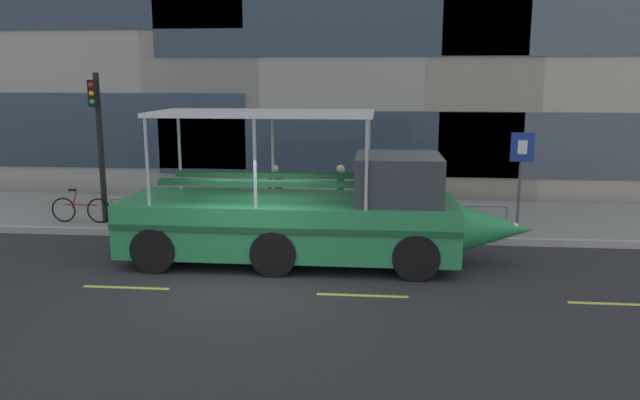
% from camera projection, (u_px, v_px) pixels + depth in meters
% --- Properties ---
extents(ground_plane, '(120.00, 120.00, 0.00)m').
position_uv_depth(ground_plane, '(252.00, 276.00, 13.21)').
color(ground_plane, '#2B2B2D').
extents(sidewalk, '(32.00, 4.80, 0.18)m').
position_uv_depth(sidewalk, '(290.00, 215.00, 18.66)').
color(sidewalk, gray).
rests_on(sidewalk, ground_plane).
extents(curb_edge, '(32.00, 0.18, 0.18)m').
position_uv_depth(curb_edge, '(276.00, 236.00, 16.23)').
color(curb_edge, '#B2ADA3').
rests_on(curb_edge, ground_plane).
extents(lane_centreline, '(25.80, 0.12, 0.01)m').
position_uv_depth(lane_centreline, '(242.00, 291.00, 12.26)').
color(lane_centreline, '#DBD64C').
rests_on(lane_centreline, ground_plane).
extents(curb_guardrail, '(10.74, 0.09, 0.80)m').
position_uv_depth(curb_guardrail, '(303.00, 210.00, 16.38)').
color(curb_guardrail, gray).
rests_on(curb_guardrail, sidewalk).
extents(traffic_light_pole, '(0.24, 0.46, 4.15)m').
position_uv_depth(traffic_light_pole, '(99.00, 133.00, 16.83)').
color(traffic_light_pole, black).
rests_on(traffic_light_pole, sidewalk).
extents(parking_sign, '(0.60, 0.12, 2.62)m').
position_uv_depth(parking_sign, '(521.00, 164.00, 16.11)').
color(parking_sign, '#4C4F54').
rests_on(parking_sign, sidewalk).
extents(leaned_bicycle, '(1.74, 0.46, 0.96)m').
position_uv_depth(leaned_bicycle, '(81.00, 209.00, 17.28)').
color(leaned_bicycle, black).
rests_on(leaned_bicycle, sidewalk).
extents(duck_tour_boat, '(9.43, 2.55, 3.46)m').
position_uv_depth(duck_tour_boat, '(313.00, 215.00, 14.06)').
color(duck_tour_boat, '#2D9351').
rests_on(duck_tour_boat, ground_plane).
extents(pedestrian_near_bow, '(0.22, 0.47, 1.61)m').
position_uv_depth(pedestrian_near_bow, '(408.00, 186.00, 17.57)').
color(pedestrian_near_bow, '#47423D').
rests_on(pedestrian_near_bow, sidewalk).
extents(pedestrian_mid_left, '(0.23, 0.49, 1.69)m').
position_uv_depth(pedestrian_mid_left, '(340.00, 189.00, 16.83)').
color(pedestrian_mid_left, '#47423D').
rests_on(pedestrian_mid_left, sidewalk).
extents(pedestrian_mid_right, '(0.44, 0.21, 1.53)m').
position_uv_depth(pedestrian_mid_right, '(275.00, 186.00, 17.89)').
color(pedestrian_mid_right, black).
rests_on(pedestrian_mid_right, sidewalk).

